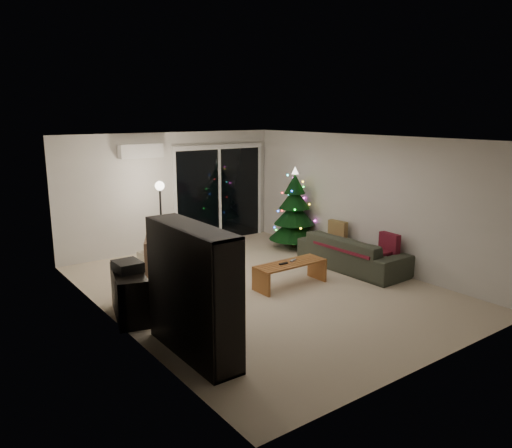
{
  "coord_description": "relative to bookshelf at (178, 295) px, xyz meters",
  "views": [
    {
      "loc": [
        -4.79,
        -6.38,
        2.91
      ],
      "look_at": [
        0.1,
        0.3,
        1.05
      ],
      "focal_mm": 35.0,
      "sensor_mm": 36.0,
      "label": 1
    }
  ],
  "objects": [
    {
      "name": "sofa_throw",
      "position": [
        4.2,
        1.22,
        -0.35
      ],
      "size": [
        0.68,
        1.56,
        0.05
      ],
      "primitive_type": "cube",
      "color": "maroon",
      "rests_on": "sofa"
    },
    {
      "name": "remote_b",
      "position": [
        2.82,
        1.23,
        -0.38
      ],
      "size": [
        0.16,
        0.09,
        0.02
      ],
      "primitive_type": "cube",
      "rotation": [
        0.0,
        0.0,
        0.35
      ],
      "color": "slate",
      "rests_on": "coffee_table"
    },
    {
      "name": "cardboard_box_b",
      "position": [
        1.56,
        1.57,
        -0.66
      ],
      "size": [
        0.45,
        0.37,
        0.28
      ],
      "primitive_type": "cube",
      "rotation": [
        0.0,
        0.0,
        0.2
      ],
      "color": "beige",
      "rests_on": "floor"
    },
    {
      "name": "remote_a",
      "position": [
        2.57,
        1.18,
        -0.38
      ],
      "size": [
        0.16,
        0.05,
        0.02
      ],
      "primitive_type": "cube",
      "color": "black",
      "rests_on": "coffee_table"
    },
    {
      "name": "cushion_a",
      "position": [
        4.55,
        1.87,
        -0.23
      ],
      "size": [
        0.16,
        0.43,
        0.42
      ],
      "primitive_type": "cube",
      "rotation": [
        0.0,
        0.0,
        0.09
      ],
      "color": "olive",
      "rests_on": "sofa"
    },
    {
      "name": "stereo",
      "position": [
        0.0,
        1.54,
        -0.04
      ],
      "size": [
        0.35,
        0.41,
        0.15
      ],
      "primitive_type": "cube",
      "color": "black",
      "rests_on": "media_cabinet"
    },
    {
      "name": "side_table",
      "position": [
        2.19,
        4.27,
        -0.56
      ],
      "size": [
        0.44,
        0.44,
        0.49
      ],
      "primitive_type": "cylinder",
      "rotation": [
        0.0,
        0.0,
        0.12
      ],
      "color": "black",
      "rests_on": "floor"
    },
    {
      "name": "christmas_tree",
      "position": [
        4.4,
        3.04,
        0.08
      ],
      "size": [
        1.34,
        1.34,
        1.77
      ],
      "primitive_type": "cone",
      "rotation": [
        0.0,
        0.0,
        0.26
      ],
      "color": "black",
      "rests_on": "floor"
    },
    {
      "name": "sofa",
      "position": [
        4.3,
        1.22,
        -0.49
      ],
      "size": [
        0.9,
        2.19,
        0.63
      ],
      "primitive_type": "imported",
      "rotation": [
        0.0,
        0.0,
        1.59
      ],
      "color": "#252820",
      "rests_on": "floor"
    },
    {
      "name": "coffee_table",
      "position": [
        2.72,
        1.18,
        -0.6
      ],
      "size": [
        1.31,
        0.47,
        0.41
      ],
      "primitive_type": null,
      "rotation": [
        0.0,
        0.0,
        0.01
      ],
      "color": "#A4632E",
      "rests_on": "floor"
    },
    {
      "name": "armchair",
      "position": [
        1.31,
        2.94,
        -0.44
      ],
      "size": [
        1.07,
        1.08,
        0.73
      ],
      "primitive_type": "imported",
      "rotation": [
        0.0,
        0.0,
        2.66
      ],
      "color": "brown",
      "rests_on": "floor"
    },
    {
      "name": "media_cabinet",
      "position": [
        0.0,
        1.54,
        -0.46
      ],
      "size": [
        0.69,
        1.17,
        0.69
      ],
      "primitive_type": "cube",
      "rotation": [
        0.0,
        0.0,
        -0.27
      ],
      "color": "black",
      "rests_on": "floor"
    },
    {
      "name": "floor_lamp",
      "position": [
        1.56,
        3.69,
        -0.03
      ],
      "size": [
        0.25,
        0.25,
        1.56
      ],
      "primitive_type": "cylinder",
      "color": "black",
      "rests_on": "floor"
    },
    {
      "name": "cardboard_box_a",
      "position": [
        1.24,
        1.29,
        -0.67
      ],
      "size": [
        0.47,
        0.42,
        0.28
      ],
      "primitive_type": "cube",
      "rotation": [
        0.0,
        0.0,
        0.39
      ],
      "color": "beige",
      "rests_on": "floor"
    },
    {
      "name": "bookshelf",
      "position": [
        0.0,
        0.0,
        0.0
      ],
      "size": [
        1.04,
        1.64,
        1.61
      ],
      "primitive_type": null,
      "rotation": [
        0.0,
        0.0,
        0.43
      ],
      "color": "black",
      "rests_on": "floor"
    },
    {
      "name": "room",
      "position": [
        2.71,
        2.84,
        0.21
      ],
      "size": [
        6.5,
        7.51,
        2.6
      ],
      "color": "beige",
      "rests_on": "ground"
    },
    {
      "name": "ottoman",
      "position": [
        1.12,
        3.11,
        -0.59
      ],
      "size": [
        0.5,
        0.5,
        0.43
      ],
      "primitive_type": "cube",
      "rotation": [
        0.0,
        0.0,
        0.04
      ],
      "color": "beige",
      "rests_on": "floor"
    },
    {
      "name": "cushion_b",
      "position": [
        4.55,
        0.57,
        -0.23
      ],
      "size": [
        0.15,
        0.42,
        0.42
      ],
      "primitive_type": "cube",
      "rotation": [
        0.0,
        0.0,
        -0.07
      ],
      "color": "maroon",
      "rests_on": "sofa"
    }
  ]
}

